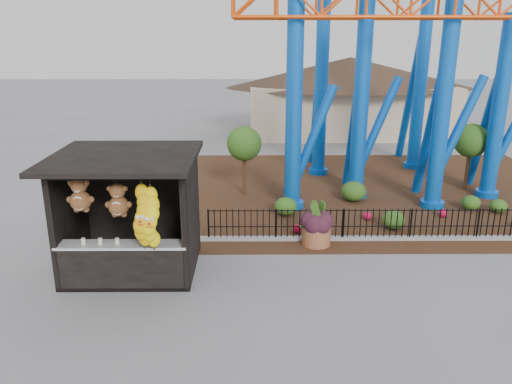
{
  "coord_description": "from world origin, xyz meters",
  "views": [
    {
      "loc": [
        0.1,
        -10.76,
        5.87
      ],
      "look_at": [
        0.19,
        1.5,
        2.0
      ],
      "focal_mm": 35.0,
      "sensor_mm": 36.0,
      "label": 1
    }
  ],
  "objects_px": {
    "prize_booth": "(128,218)",
    "potted_plant": "(312,231)",
    "terracotta_planter": "(316,235)",
    "roller_coaster": "(391,18)"
  },
  "relations": [
    {
      "from": "terracotta_planter",
      "to": "potted_plant",
      "type": "xyz_separation_m",
      "value": [
        -0.13,
        0.0,
        0.13
      ]
    },
    {
      "from": "prize_booth",
      "to": "terracotta_planter",
      "type": "height_order",
      "value": "prize_booth"
    },
    {
      "from": "terracotta_planter",
      "to": "potted_plant",
      "type": "height_order",
      "value": "potted_plant"
    },
    {
      "from": "prize_booth",
      "to": "terracotta_planter",
      "type": "xyz_separation_m",
      "value": [
        4.95,
        1.81,
        -1.24
      ]
    },
    {
      "from": "terracotta_planter",
      "to": "potted_plant",
      "type": "distance_m",
      "value": 0.18
    },
    {
      "from": "potted_plant",
      "to": "terracotta_planter",
      "type": "bearing_deg",
      "value": 7.19
    },
    {
      "from": "roller_coaster",
      "to": "terracotta_planter",
      "type": "relative_size",
      "value": 13.23
    },
    {
      "from": "terracotta_planter",
      "to": "potted_plant",
      "type": "bearing_deg",
      "value": 180.0
    },
    {
      "from": "roller_coaster",
      "to": "terracotta_planter",
      "type": "height_order",
      "value": "roller_coaster"
    },
    {
      "from": "prize_booth",
      "to": "potted_plant",
      "type": "xyz_separation_m",
      "value": [
        4.82,
        1.81,
        -1.11
      ]
    }
  ]
}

